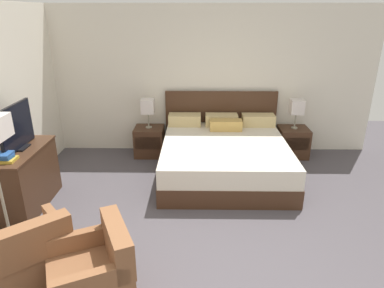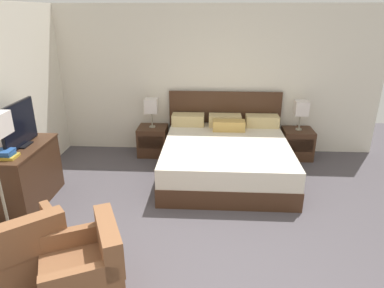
{
  "view_description": "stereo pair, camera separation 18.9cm",
  "coord_description": "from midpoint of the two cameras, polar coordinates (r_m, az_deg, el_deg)",
  "views": [
    {
      "loc": [
        -0.01,
        -2.41,
        2.49
      ],
      "look_at": [
        -0.08,
        2.05,
        0.75
      ],
      "focal_mm": 32.0,
      "sensor_mm": 36.0,
      "label": 1
    },
    {
      "loc": [
        0.18,
        -2.41,
        2.49
      ],
      "look_at": [
        -0.08,
        2.05,
        0.75
      ],
      "focal_mm": 32.0,
      "sensor_mm": 36.0,
      "label": 2
    }
  ],
  "objects": [
    {
      "name": "table_lamp_left",
      "position": [
        6.13,
        -8.25,
        6.17
      ],
      "size": [
        0.23,
        0.23,
        0.52
      ],
      "color": "gray",
      "rests_on": "nightstand_left"
    },
    {
      "name": "nightstand_right",
      "position": [
        6.47,
        15.63,
        0.32
      ],
      "size": [
        0.52,
        0.48,
        0.53
      ],
      "color": "#422819",
      "rests_on": "ground"
    },
    {
      "name": "table_lamp_right",
      "position": [
        6.27,
        16.22,
        5.9
      ],
      "size": [
        0.23,
        0.23,
        0.52
      ],
      "color": "gray",
      "rests_on": "nightstand_right"
    },
    {
      "name": "bed",
      "position": [
        5.55,
        4.38,
        -1.88
      ],
      "size": [
        2.03,
        2.15,
        1.14
      ],
      "color": "#422819",
      "rests_on": "ground"
    },
    {
      "name": "wall_back",
      "position": [
        6.28,
        0.07,
        10.46
      ],
      "size": [
        6.37,
        0.06,
        2.62
      ],
      "primitive_type": "cube",
      "color": "silver",
      "rests_on": "ground"
    },
    {
      "name": "armchair_companion",
      "position": [
        3.4,
        -17.6,
        -20.25
      ],
      "size": [
        0.91,
        0.91,
        0.76
      ],
      "color": "brown",
      "rests_on": "ground"
    },
    {
      "name": "dresser",
      "position": [
        5.12,
        -27.17,
        -5.04
      ],
      "size": [
        0.52,
        1.13,
        0.83
      ],
      "color": "#422819",
      "rests_on": "ground"
    },
    {
      "name": "book_small_top",
      "position": [
        4.65,
        -29.99,
        -1.53
      ],
      "size": [
        0.2,
        0.2,
        0.03
      ],
      "primitive_type": "cube",
      "rotation": [
        0.0,
        0.0,
        0.04
      ],
      "color": "#234C8E",
      "rests_on": "book_blue_cover"
    },
    {
      "name": "book_red_cover",
      "position": [
        4.67,
        -29.73,
        -2.3
      ],
      "size": [
        0.25,
        0.21,
        0.03
      ],
      "primitive_type": "cube",
      "rotation": [
        0.0,
        0.0,
        0.04
      ],
      "color": "gold",
      "rests_on": "dresser"
    },
    {
      "name": "armchair_by_window",
      "position": [
        3.84,
        -26.61,
        -16.32
      ],
      "size": [
        0.96,
        0.97,
        0.76
      ],
      "color": "brown",
      "rests_on": "ground"
    },
    {
      "name": "nightstand_left",
      "position": [
        6.32,
        -7.95,
        0.46
      ],
      "size": [
        0.52,
        0.48,
        0.53
      ],
      "color": "#422819",
      "rests_on": "ground"
    },
    {
      "name": "book_blue_cover",
      "position": [
        4.67,
        -30.02,
        -1.9
      ],
      "size": [
        0.23,
        0.16,
        0.04
      ],
      "primitive_type": "cube",
      "rotation": [
        0.0,
        0.0,
        -0.05
      ],
      "color": "#234C8E",
      "rests_on": "book_red_cover"
    },
    {
      "name": "tv",
      "position": [
        4.92,
        -28.2,
        2.38
      ],
      "size": [
        0.18,
        0.78,
        0.58
      ],
      "color": "black",
      "rests_on": "dresser"
    }
  ]
}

